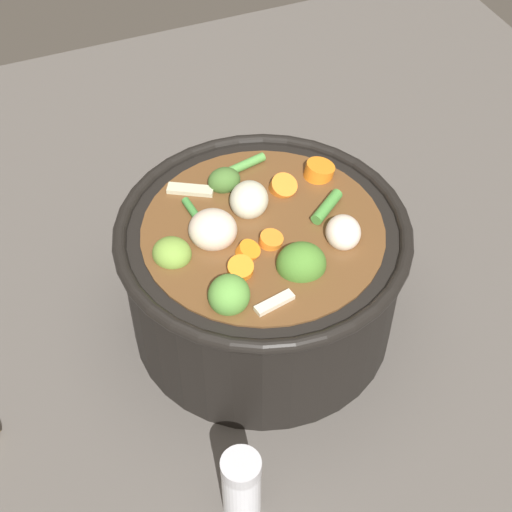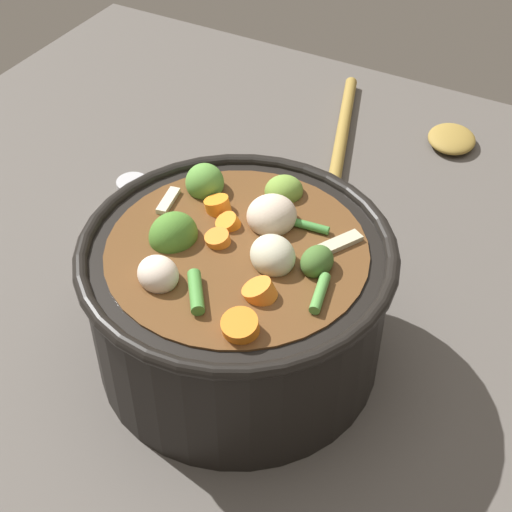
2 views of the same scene
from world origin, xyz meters
The scene contains 4 objects.
ground_plane centered at (0.00, 0.00, 0.00)m, with size 1.10×1.10×0.00m, color #514C47.
cooking_pot centered at (0.00, 0.00, 0.07)m, with size 0.27×0.27×0.15m.
wooden_spoon centered at (0.40, -0.01, 0.01)m, with size 0.23×0.21×0.02m.
salt_shaker centered at (0.09, 0.18, 0.04)m, with size 0.03×0.03×0.07m.
Camera 2 is at (-0.40, -0.24, 0.55)m, focal length 54.15 mm.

